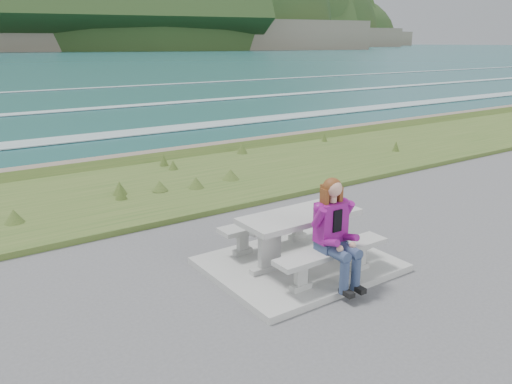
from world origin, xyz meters
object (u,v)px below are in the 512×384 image
(bench_landward, at_px, (332,255))
(picnic_table, at_px, (300,224))
(seated_woman, at_px, (338,247))
(bench_seaward, at_px, (271,225))

(bench_landward, bearing_deg, picnic_table, 90.00)
(picnic_table, distance_m, seated_woman, 0.84)
(picnic_table, relative_size, bench_seaward, 1.00)
(bench_landward, height_order, bench_seaward, same)
(picnic_table, xyz_separation_m, seated_woman, (-0.04, -0.84, -0.05))
(bench_landward, distance_m, seated_woman, 0.23)
(bench_seaward, bearing_deg, picnic_table, -90.00)
(picnic_table, height_order, bench_seaward, picnic_table)
(picnic_table, bearing_deg, bench_seaward, 90.00)
(picnic_table, relative_size, seated_woman, 1.25)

